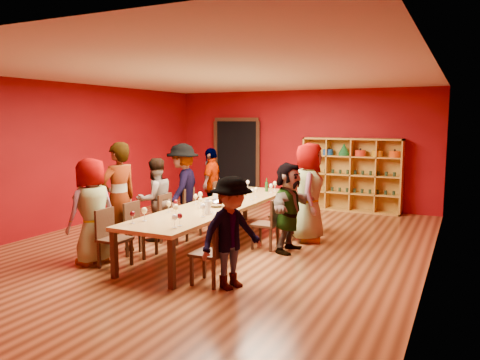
# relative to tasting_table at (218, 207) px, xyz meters

# --- Properties ---
(room_shell) EXTENTS (7.10, 9.10, 3.04)m
(room_shell) POSITION_rel_tasting_table_xyz_m (0.00, 0.00, 0.80)
(room_shell) COLOR brown
(room_shell) RESTS_ON ground
(tasting_table) EXTENTS (1.10, 4.50, 0.75)m
(tasting_table) POSITION_rel_tasting_table_xyz_m (0.00, 0.00, 0.00)
(tasting_table) COLOR #B28B4A
(tasting_table) RESTS_ON ground
(doorway) EXTENTS (1.40, 0.17, 2.30)m
(doorway) POSITION_rel_tasting_table_xyz_m (-1.80, 4.43, 0.42)
(doorway) COLOR black
(doorway) RESTS_ON ground
(shelving_unit) EXTENTS (2.40, 0.40, 1.80)m
(shelving_unit) POSITION_rel_tasting_table_xyz_m (1.40, 4.32, 0.28)
(shelving_unit) COLOR #B37D28
(shelving_unit) RESTS_ON ground
(chair_person_left_0) EXTENTS (0.42, 0.42, 0.89)m
(chair_person_left_0) POSITION_rel_tasting_table_xyz_m (-0.91, -1.75, -0.20)
(chair_person_left_0) COLOR black
(chair_person_left_0) RESTS_ON ground
(person_left_0) EXTENTS (0.60, 0.89, 1.66)m
(person_left_0) POSITION_rel_tasting_table_xyz_m (-1.27, -1.75, 0.13)
(person_left_0) COLOR pink
(person_left_0) RESTS_ON ground
(chair_person_left_1) EXTENTS (0.42, 0.42, 0.89)m
(chair_person_left_1) POSITION_rel_tasting_table_xyz_m (-0.91, -1.11, -0.20)
(chair_person_left_1) COLOR black
(chair_person_left_1) RESTS_ON ground
(person_left_1) EXTENTS (0.64, 0.78, 1.88)m
(person_left_1) POSITION_rel_tasting_table_xyz_m (-1.28, -1.11, 0.24)
(person_left_1) COLOR #121433
(person_left_1) RESTS_ON ground
(chair_person_left_2) EXTENTS (0.42, 0.42, 0.89)m
(chair_person_left_2) POSITION_rel_tasting_table_xyz_m (-0.91, -0.16, -0.20)
(chair_person_left_2) COLOR black
(chair_person_left_2) RESTS_ON ground
(person_left_2) EXTENTS (0.68, 0.85, 1.54)m
(person_left_2) POSITION_rel_tasting_table_xyz_m (-1.24, -0.16, 0.07)
(person_left_2) COLOR silver
(person_left_2) RESTS_ON ground
(chair_person_left_3) EXTENTS (0.42, 0.42, 0.89)m
(chair_person_left_3) POSITION_rel_tasting_table_xyz_m (-0.91, 0.66, -0.20)
(chair_person_left_3) COLOR black
(chair_person_left_3) RESTS_ON ground
(person_left_3) EXTENTS (0.75, 1.23, 1.78)m
(person_left_3) POSITION_rel_tasting_table_xyz_m (-1.16, 0.66, 0.19)
(person_left_3) COLOR #CA888A
(person_left_3) RESTS_ON ground
(chair_person_left_4) EXTENTS (0.42, 0.42, 0.89)m
(chair_person_left_4) POSITION_rel_tasting_table_xyz_m (-0.91, 1.86, -0.20)
(chair_person_left_4) COLOR black
(chair_person_left_4) RESTS_ON ground
(person_left_4) EXTENTS (0.59, 1.01, 1.62)m
(person_left_4) POSITION_rel_tasting_table_xyz_m (-1.18, 1.86, 0.11)
(person_left_4) COLOR #4C4C51
(person_left_4) RESTS_ON ground
(chair_person_right_0) EXTENTS (0.42, 0.42, 0.89)m
(chair_person_right_0) POSITION_rel_tasting_table_xyz_m (0.91, -1.78, -0.20)
(chair_person_right_0) COLOR black
(chair_person_right_0) RESTS_ON ground
(person_right_0) EXTENTS (0.76, 1.05, 1.51)m
(person_right_0) POSITION_rel_tasting_table_xyz_m (1.18, -1.78, 0.05)
(person_right_0) COLOR silver
(person_right_0) RESTS_ON ground
(chair_person_right_2) EXTENTS (0.42, 0.42, 0.89)m
(chair_person_right_2) POSITION_rel_tasting_table_xyz_m (0.91, 0.21, -0.20)
(chair_person_right_2) COLOR black
(chair_person_right_2) RESTS_ON ground
(person_right_2) EXTENTS (0.50, 1.45, 1.53)m
(person_right_2) POSITION_rel_tasting_table_xyz_m (1.25, 0.21, 0.07)
(person_right_2) COLOR #141A38
(person_right_2) RESTS_ON ground
(chair_person_right_3) EXTENTS (0.42, 0.42, 0.89)m
(chair_person_right_3) POSITION_rel_tasting_table_xyz_m (0.91, 1.04, -0.20)
(chair_person_right_3) COLOR black
(chair_person_right_3) RESTS_ON ground
(person_right_3) EXTENTS (0.71, 0.99, 1.82)m
(person_right_3) POSITION_rel_tasting_table_xyz_m (1.34, 1.04, 0.21)
(person_right_3) COLOR #5482AD
(person_right_3) RESTS_ON ground
(chair_person_right_4) EXTENTS (0.42, 0.42, 0.89)m
(chair_person_right_4) POSITION_rel_tasting_table_xyz_m (0.91, 1.76, -0.20)
(chair_person_right_4) COLOR black
(chair_person_right_4) RESTS_ON ground
(person_right_4) EXTENTS (0.54, 0.69, 1.74)m
(person_right_4) POSITION_rel_tasting_table_xyz_m (1.19, 1.76, 0.17)
(person_right_4) COLOR beige
(person_right_4) RESTS_ON ground
(wine_glass_0) EXTENTS (0.08, 0.08, 0.21)m
(wine_glass_0) POSITION_rel_tasting_table_xyz_m (-0.35, -0.01, 0.20)
(wine_glass_0) COLOR white
(wine_glass_0) RESTS_ON tasting_table
(wine_glass_1) EXTENTS (0.07, 0.07, 0.18)m
(wine_glass_1) POSITION_rel_tasting_table_xyz_m (-0.38, -0.14, 0.18)
(wine_glass_1) COLOR white
(wine_glass_1) RESTS_ON tasting_table
(wine_glass_2) EXTENTS (0.07, 0.07, 0.19)m
(wine_glass_2) POSITION_rel_tasting_table_xyz_m (-0.33, 1.97, 0.19)
(wine_glass_2) COLOR white
(wine_glass_2) RESTS_ON tasting_table
(wine_glass_3) EXTENTS (0.09, 0.09, 0.21)m
(wine_glass_3) POSITION_rel_tasting_table_xyz_m (-0.37, 0.84, 0.21)
(wine_glass_3) COLOR white
(wine_glass_3) RESTS_ON tasting_table
(wine_glass_4) EXTENTS (0.08, 0.08, 0.20)m
(wine_glass_4) POSITION_rel_tasting_table_xyz_m (0.34, 0.72, 0.20)
(wine_glass_4) COLOR white
(wine_glass_4) RESTS_ON tasting_table
(wine_glass_5) EXTENTS (0.09, 0.09, 0.22)m
(wine_glass_5) POSITION_rel_tasting_table_xyz_m (-0.01, -1.31, 0.21)
(wine_glass_5) COLOR white
(wine_glass_5) RESTS_ON tasting_table
(wine_glass_6) EXTENTS (0.07, 0.07, 0.18)m
(wine_glass_6) POSITION_rel_tasting_table_xyz_m (0.27, 0.05, 0.18)
(wine_glass_6) COLOR white
(wine_glass_6) RESTS_ON tasting_table
(wine_glass_7) EXTENTS (0.07, 0.07, 0.18)m
(wine_glass_7) POSITION_rel_tasting_table_xyz_m (-0.10, -0.43, 0.18)
(wine_glass_7) COLOR white
(wine_glass_7) RESTS_ON tasting_table
(wine_glass_8) EXTENTS (0.08, 0.08, 0.19)m
(wine_glass_8) POSITION_rel_tasting_table_xyz_m (0.34, -1.72, 0.19)
(wine_glass_8) COLOR white
(wine_glass_8) RESTS_ON tasting_table
(wine_glass_9) EXTENTS (0.07, 0.07, 0.18)m
(wine_glass_9) POSITION_rel_tasting_table_xyz_m (-0.16, 1.26, 0.19)
(wine_glass_9) COLOR white
(wine_glass_9) RESTS_ON tasting_table
(wine_glass_10) EXTENTS (0.07, 0.07, 0.19)m
(wine_glass_10) POSITION_rel_tasting_table_xyz_m (0.33, 1.67, 0.19)
(wine_glass_10) COLOR white
(wine_glass_10) RESTS_ON tasting_table
(wine_glass_11) EXTENTS (0.08, 0.08, 0.21)m
(wine_glass_11) POSITION_rel_tasting_table_xyz_m (0.32, 1.92, 0.20)
(wine_glass_11) COLOR white
(wine_glass_11) RESTS_ON tasting_table
(wine_glass_12) EXTENTS (0.07, 0.07, 0.18)m
(wine_glass_12) POSITION_rel_tasting_table_xyz_m (-0.37, -1.89, 0.18)
(wine_glass_12) COLOR white
(wine_glass_12) RESTS_ON tasting_table
(wine_glass_13) EXTENTS (0.07, 0.07, 0.18)m
(wine_glass_13) POSITION_rel_tasting_table_xyz_m (0.15, 0.35, 0.18)
(wine_glass_13) COLOR white
(wine_glass_13) RESTS_ON tasting_table
(wine_glass_14) EXTENTS (0.08, 0.08, 0.20)m
(wine_glass_14) POSITION_rel_tasting_table_xyz_m (0.30, 1.00, 0.19)
(wine_glass_14) COLOR white
(wine_glass_14) RESTS_ON tasting_table
(wine_glass_15) EXTENTS (0.07, 0.07, 0.18)m
(wine_glass_15) POSITION_rel_tasting_table_xyz_m (-0.38, -0.76, 0.18)
(wine_glass_15) COLOR white
(wine_glass_15) RESTS_ON tasting_table
(wine_glass_16) EXTENTS (0.08, 0.08, 0.21)m
(wine_glass_16) POSITION_rel_tasting_table_xyz_m (-0.32, 1.70, 0.20)
(wine_glass_16) COLOR white
(wine_glass_16) RESTS_ON tasting_table
(wine_glass_17) EXTENTS (0.08, 0.08, 0.19)m
(wine_glass_17) POSITION_rel_tasting_table_xyz_m (-0.37, -0.98, 0.19)
(wine_glass_17) COLOR white
(wine_glass_17) RESTS_ON tasting_table
(wine_glass_18) EXTENTS (0.09, 0.09, 0.21)m
(wine_glass_18) POSITION_rel_tasting_table_xyz_m (0.31, -1.04, 0.21)
(wine_glass_18) COLOR white
(wine_glass_18) RESTS_ON tasting_table
(wine_glass_19) EXTENTS (0.08, 0.08, 0.21)m
(wine_glass_19) POSITION_rel_tasting_table_xyz_m (-0.32, -1.68, 0.20)
(wine_glass_19) COLOR white
(wine_glass_19) RESTS_ON tasting_table
(wine_glass_20) EXTENTS (0.08, 0.08, 0.20)m
(wine_glass_20) POSITION_rel_tasting_table_xyz_m (0.33, -1.85, 0.19)
(wine_glass_20) COLOR white
(wine_glass_20) RESTS_ON tasting_table
(wine_glass_21) EXTENTS (0.09, 0.09, 0.21)m
(wine_glass_21) POSITION_rel_tasting_table_xyz_m (0.27, -0.72, 0.21)
(wine_glass_21) COLOR white
(wine_glass_21) RESTS_ON tasting_table
(wine_glass_22) EXTENTS (0.07, 0.07, 0.18)m
(wine_glass_22) POSITION_rel_tasting_table_xyz_m (-0.27, 1.05, 0.18)
(wine_glass_22) COLOR white
(wine_glass_22) RESTS_ON tasting_table
(spittoon_bowl) EXTENTS (0.27, 0.27, 0.15)m
(spittoon_bowl) POSITION_rel_tasting_table_xyz_m (0.08, -0.19, 0.11)
(spittoon_bowl) COLOR silver
(spittoon_bowl) RESTS_ON tasting_table
(carafe_a) EXTENTS (0.12, 0.12, 0.25)m
(carafe_a) POSITION_rel_tasting_table_xyz_m (-0.16, 0.21, 0.17)
(carafe_a) COLOR white
(carafe_a) RESTS_ON tasting_table
(carafe_b) EXTENTS (0.11, 0.11, 0.25)m
(carafe_b) POSITION_rel_tasting_table_xyz_m (0.26, -0.83, 0.16)
(carafe_b) COLOR white
(carafe_b) RESTS_ON tasting_table
(wine_bottle) EXTENTS (0.08, 0.08, 0.28)m
(wine_bottle) POSITION_rel_tasting_table_xyz_m (0.20, 1.77, 0.16)
(wine_bottle) COLOR #133616
(wine_bottle) RESTS_ON tasting_table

